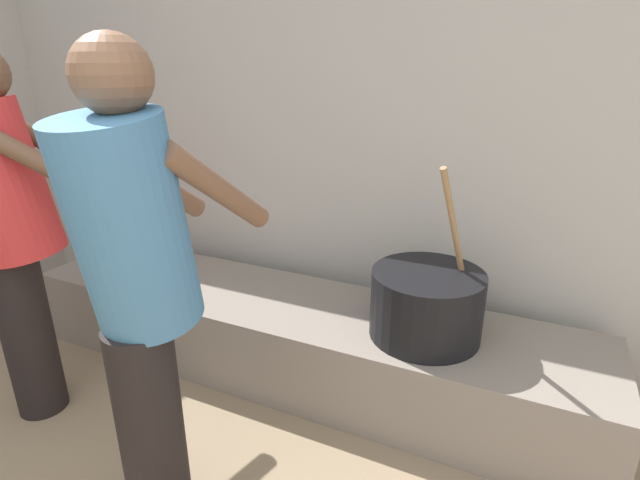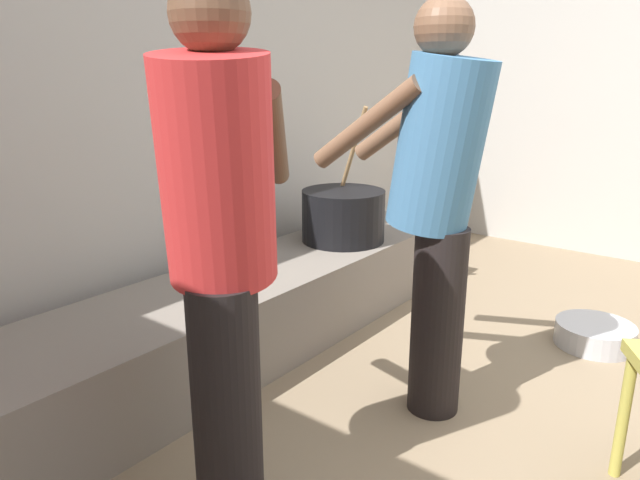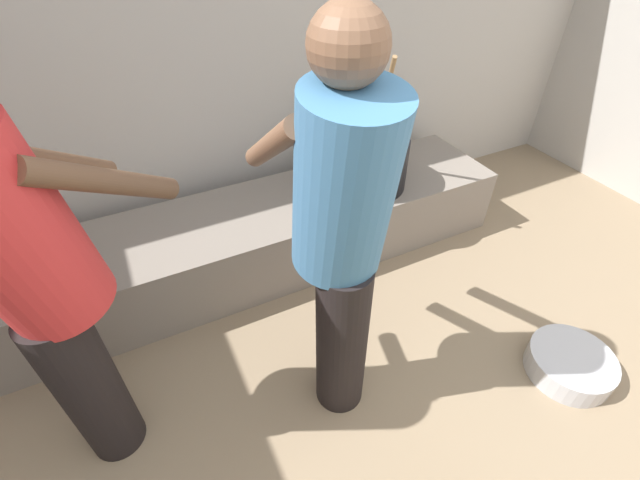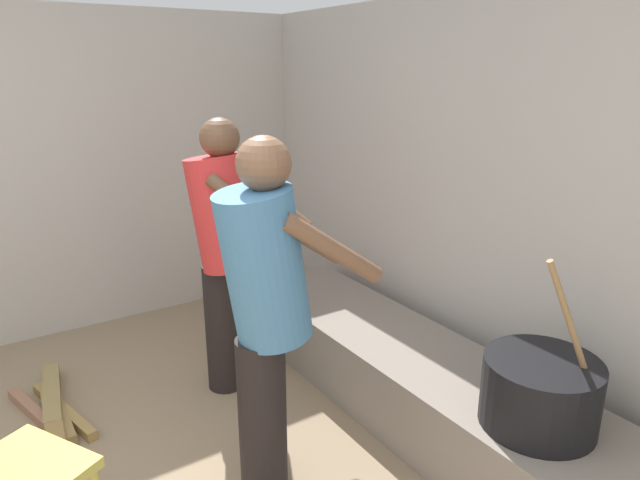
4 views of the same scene
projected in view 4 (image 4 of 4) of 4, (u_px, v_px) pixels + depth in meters
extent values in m
cube|color=#ADA8A0|center=(547.00, 218.00, 2.69)|extent=(5.12, 0.20, 2.14)
cube|color=slate|center=(429.00, 391.00, 2.83)|extent=(2.79, 0.60, 0.39)
cylinder|color=black|center=(540.00, 393.00, 2.22)|extent=(0.46, 0.46, 0.28)
cylinder|color=#937047|center=(569.00, 322.00, 2.05)|extent=(0.11, 0.25, 0.51)
cylinder|color=black|center=(223.00, 327.00, 3.13)|extent=(0.20, 0.20, 0.74)
cylinder|color=red|center=(222.00, 213.00, 2.92)|extent=(0.48, 0.47, 0.63)
sphere|color=brown|center=(220.00, 138.00, 2.80)|extent=(0.20, 0.20, 0.20)
cylinder|color=brown|center=(250.00, 210.00, 2.71)|extent=(0.40, 0.33, 0.35)
cylinder|color=brown|center=(271.00, 198.00, 2.96)|extent=(0.40, 0.33, 0.35)
cylinder|color=black|center=(263.00, 420.00, 2.31)|extent=(0.20, 0.20, 0.74)
cylinder|color=teal|center=(264.00, 266.00, 2.12)|extent=(0.31, 0.39, 0.64)
sphere|color=brown|center=(264.00, 164.00, 2.01)|extent=(0.21, 0.21, 0.21)
cylinder|color=brown|center=(334.00, 250.00, 2.11)|extent=(0.08, 0.46, 0.35)
cylinder|color=brown|center=(298.00, 232.00, 2.33)|extent=(0.08, 0.46, 0.35)
cube|color=#B2A847|center=(14.00, 479.00, 1.85)|extent=(0.54, 0.54, 0.04)
cube|color=olive|center=(52.00, 397.00, 3.05)|extent=(0.62, 0.17, 0.09)
cube|color=olive|center=(60.00, 410.00, 2.96)|extent=(0.64, 0.06, 0.06)
cube|color=olive|center=(53.00, 422.00, 2.83)|extent=(0.68, 0.14, 0.08)
cube|color=olive|center=(63.00, 410.00, 2.96)|extent=(0.65, 0.21, 0.05)
cube|color=#8D6048|center=(38.00, 415.00, 2.91)|extent=(0.63, 0.22, 0.05)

